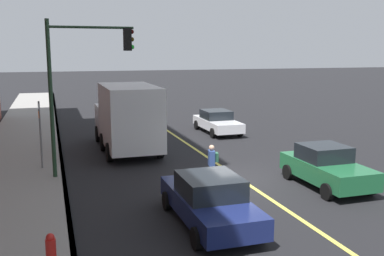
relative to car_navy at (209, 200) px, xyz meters
The scene contains 12 objects.
ground 5.06m from the car_navy, 34.00° to the right, with size 200.00×200.00×0.00m, color black.
sidewalk_slab 7.20m from the car_navy, 54.63° to the left, with size 80.00×3.85×0.15m, color gray.
curb_edge 5.80m from the car_navy, 43.92° to the left, with size 80.00×0.16×0.15m, color slate.
lane_stripe_center 5.06m from the car_navy, 34.00° to the right, with size 80.00×0.16×0.01m, color #D8CC4C.
car_navy is the anchor object (origin of this frame).
car_green 5.93m from the car_navy, 68.57° to the right, with size 4.04×1.97×1.57m.
car_white 15.08m from the car_navy, 21.87° to the right, with size 4.64×1.94×1.41m.
truck_white 10.53m from the car_navy, ahead, with size 7.18×2.68×3.44m.
pedestrian_with_backpack 3.89m from the car_navy, 21.57° to the right, with size 0.41×0.41×1.59m.
traffic_light_mast 7.76m from the car_navy, 26.94° to the left, with size 0.28×3.39×6.31m.
street_sign_post 9.16m from the car_navy, 31.98° to the left, with size 0.60×0.08×3.03m.
fire_hydrant 4.80m from the car_navy, 109.51° to the left, with size 0.24×0.24×0.94m.
Camera 1 is at (-16.01, 7.14, 5.12)m, focal length 41.59 mm.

